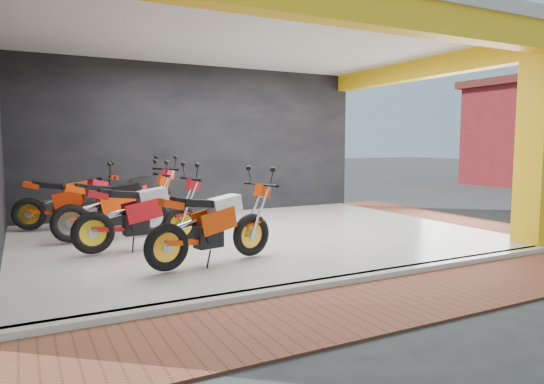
{
  "coord_description": "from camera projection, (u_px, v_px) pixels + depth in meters",
  "views": [
    {
      "loc": [
        -3.71,
        -5.74,
        1.73
      ],
      "look_at": [
        0.07,
        1.53,
        0.9
      ],
      "focal_mm": 32.0,
      "sensor_mm": 36.0,
      "label": 1
    }
  ],
  "objects": [
    {
      "name": "moto_row_d",
      "position": [
        159.0,
        192.0,
        9.58
      ],
      "size": [
        2.33,
        1.62,
        1.34
      ],
      "primitive_type": null,
      "rotation": [
        0.0,
        0.0,
        0.42
      ],
      "color": "red",
      "rests_on": "showroom_floor"
    },
    {
      "name": "showroom_ceiling",
      "position": [
        256.0,
        34.0,
        8.35
      ],
      "size": [
        8.4,
        6.4,
        0.2
      ],
      "primitive_type": "cube",
      "color": "beige",
      "rests_on": "corner_column"
    },
    {
      "name": "moto_row_b",
      "position": [
        152.0,
        199.0,
        8.52
      ],
      "size": [
        2.16,
        0.97,
        1.28
      ],
      "primitive_type": null,
      "rotation": [
        0.0,
        0.0,
        0.09
      ],
      "color": "#E64009",
      "rests_on": "showroom_floor"
    },
    {
      "name": "paver_front",
      "position": [
        405.0,
        299.0,
        5.35
      ],
      "size": [
        9.0,
        1.4,
        0.03
      ],
      "primitive_type": "cube",
      "color": "brown",
      "rests_on": "ground"
    },
    {
      "name": "back_wall",
      "position": [
        199.0,
        142.0,
        11.27
      ],
      "size": [
        8.2,
        0.2,
        3.5
      ],
      "primitive_type": "cube",
      "color": "black",
      "rests_on": "ground"
    },
    {
      "name": "header_beam_front",
      "position": [
        365.0,
        10.0,
        5.73
      ],
      "size": [
        8.4,
        0.3,
        0.4
      ],
      "primitive_type": "cube",
      "color": "yellow",
      "rests_on": "corner_column"
    },
    {
      "name": "moto_row_a",
      "position": [
        181.0,
        206.0,
        7.69
      ],
      "size": [
        2.14,
        0.94,
        1.27
      ],
      "primitive_type": null,
      "rotation": [
        0.0,
        0.0,
        0.08
      ],
      "color": "#AE121A",
      "rests_on": "showroom_floor"
    },
    {
      "name": "paver_right",
      "position": [
        448.0,
        219.0,
        10.91
      ],
      "size": [
        1.4,
        7.0,
        0.03
      ],
      "primitive_type": "cube",
      "color": "brown",
      "rests_on": "ground"
    },
    {
      "name": "ground",
      "position": [
        317.0,
        264.0,
        6.94
      ],
      "size": [
        80.0,
        80.0,
        0.0
      ],
      "primitive_type": "plane",
      "color": "#2D2D30",
      "rests_on": "ground"
    },
    {
      "name": "moto_row_c",
      "position": [
        103.0,
        197.0,
        9.2
      ],
      "size": [
        2.14,
        1.22,
        1.23
      ],
      "primitive_type": null,
      "rotation": [
        0.0,
        0.0,
        -0.25
      ],
      "color": "red",
      "rests_on": "showroom_floor"
    },
    {
      "name": "floor_kerb",
      "position": [
        361.0,
        278.0,
        6.04
      ],
      "size": [
        8.0,
        0.2,
        0.1
      ],
      "primitive_type": "cube",
      "color": "white",
      "rests_on": "ground"
    },
    {
      "name": "moto_hero",
      "position": [
        251.0,
        214.0,
        6.87
      ],
      "size": [
        2.15,
        1.15,
        1.25
      ],
      "primitive_type": null,
      "rotation": [
        0.0,
        0.0,
        0.2
      ],
      "color": "#E13C09",
      "rests_on": "showroom_floor"
    },
    {
      "name": "header_beam_right",
      "position": [
        427.0,
        68.0,
        10.21
      ],
      "size": [
        0.3,
        6.4,
        0.4
      ],
      "primitive_type": "cube",
      "color": "yellow",
      "rests_on": "corner_column"
    },
    {
      "name": "showroom_floor",
      "position": [
        256.0,
        237.0,
        8.7
      ],
      "size": [
        8.0,
        6.0,
        0.1
      ],
      "primitive_type": "cube",
      "color": "white",
      "rests_on": "ground"
    },
    {
      "name": "corner_column",
      "position": [
        539.0,
        142.0,
        7.83
      ],
      "size": [
        0.5,
        0.5,
        3.5
      ],
      "primitive_type": "cube",
      "color": "yellow",
      "rests_on": "ground"
    }
  ]
}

